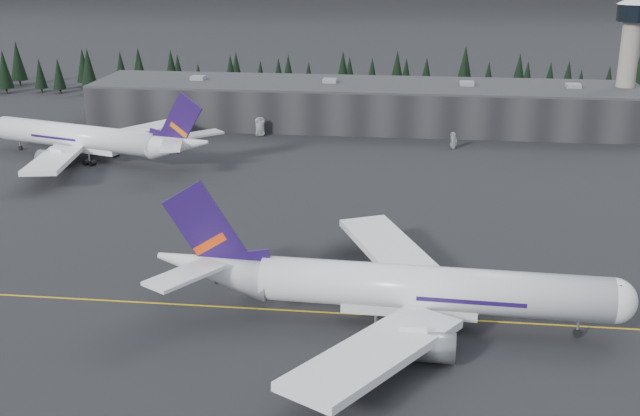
# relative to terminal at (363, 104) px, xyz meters

# --- Properties ---
(ground) EXTENTS (1400.00, 1400.00, 0.00)m
(ground) POSITION_rel_terminal_xyz_m (0.00, -125.00, -6.30)
(ground) COLOR black
(ground) RESTS_ON ground
(taxiline) EXTENTS (400.00, 0.40, 0.02)m
(taxiline) POSITION_rel_terminal_xyz_m (0.00, -127.00, -6.29)
(taxiline) COLOR gold
(taxiline) RESTS_ON ground
(terminal) EXTENTS (160.00, 30.00, 12.60)m
(terminal) POSITION_rel_terminal_xyz_m (0.00, 0.00, 0.00)
(terminal) COLOR black
(terminal) RESTS_ON ground
(control_tower) EXTENTS (10.00, 10.00, 37.70)m
(control_tower) POSITION_rel_terminal_xyz_m (75.00, 3.00, 17.11)
(control_tower) COLOR gray
(control_tower) RESTS_ON ground
(treeline) EXTENTS (360.00, 20.00, 15.00)m
(treeline) POSITION_rel_terminal_xyz_m (0.00, 37.00, 1.20)
(treeline) COLOR black
(treeline) RESTS_ON ground
(jet_main) EXTENTS (69.17, 63.78, 20.33)m
(jet_main) POSITION_rel_terminal_xyz_m (13.06, -129.25, -0.57)
(jet_main) COLOR white
(jet_main) RESTS_ON ground
(jet_parked) EXTENTS (63.96, 57.88, 19.25)m
(jet_parked) POSITION_rel_terminal_xyz_m (-63.66, -47.85, -0.87)
(jet_parked) COLOR white
(jet_parked) RESTS_ON ground
(gse_vehicle_a) EXTENTS (3.73, 5.86, 1.51)m
(gse_vehicle_a) POSITION_rel_terminal_xyz_m (-27.83, -17.40, -5.55)
(gse_vehicle_a) COLOR silver
(gse_vehicle_a) RESTS_ON ground
(gse_vehicle_b) EXTENTS (4.78, 3.38, 1.51)m
(gse_vehicle_b) POSITION_rel_terminal_xyz_m (26.00, -24.93, -5.54)
(gse_vehicle_b) COLOR #BDBDBF
(gse_vehicle_b) RESTS_ON ground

